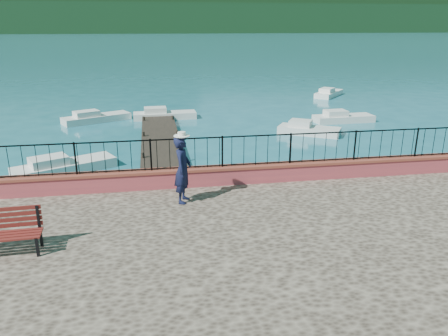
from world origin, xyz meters
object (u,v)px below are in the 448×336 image
object	(u,v)px
boat_4	(165,113)
boat_3	(96,116)
boat_2	(344,116)
person	(183,170)
boat_1	(309,127)
boat_0	(64,163)
boat_5	(329,92)

from	to	relation	value
boat_4	boat_3	bearing A→B (deg)	-178.36
boat_2	boat_4	bearing A→B (deg)	162.84
person	boat_2	world-z (taller)	person
person	boat_1	world-z (taller)	person
boat_3	person	bearing A→B (deg)	-102.87
boat_0	boat_1	distance (m)	13.48
person	boat_3	bearing A→B (deg)	30.85
boat_2	boat_1	bearing A→B (deg)	-142.70
boat_2	boat_4	distance (m)	11.72
boat_2	person	bearing A→B (deg)	-131.07
boat_1	boat_2	xyz separation A→B (m)	(3.35, 2.81, 0.00)
person	boat_4	size ratio (longest dim) A/B	0.47
boat_5	person	bearing A→B (deg)	-169.19
boat_4	boat_2	bearing A→B (deg)	-15.95
boat_5	boat_3	bearing A→B (deg)	152.82
boat_2	boat_3	size ratio (longest dim) A/B	0.90
boat_0	boat_2	bearing A→B (deg)	-1.81
person	boat_5	bearing A→B (deg)	-14.01
boat_0	boat_5	bearing A→B (deg)	15.58
boat_2	boat_4	world-z (taller)	same
boat_2	boat_5	world-z (taller)	same
boat_0	boat_3	distance (m)	10.16
boat_3	boat_4	bearing A→B (deg)	-23.81
boat_2	boat_5	bearing A→B (deg)	69.89
person	boat_1	distance (m)	14.28
person	boat_4	world-z (taller)	person
person	boat_0	distance (m)	8.52
boat_3	boat_0	bearing A→B (deg)	-118.42
person	boat_0	xyz separation A→B (m)	(-4.55, 6.99, -1.76)
person	boat_3	distance (m)	17.76
boat_0	boat_4	bearing A→B (deg)	39.07
boat_2	boat_4	size ratio (longest dim) A/B	0.93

